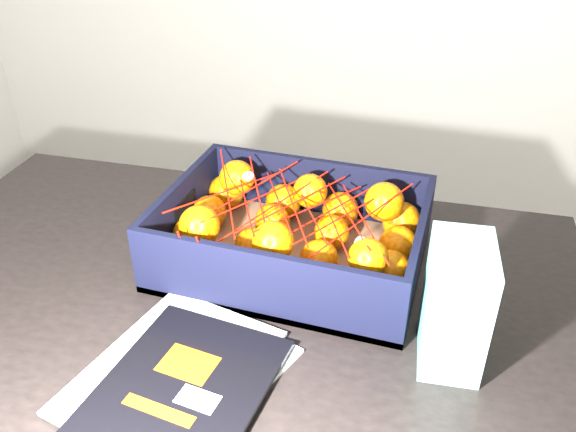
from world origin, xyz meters
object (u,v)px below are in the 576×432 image
(table, at_px, (221,342))
(produce_crate, at_px, (293,243))
(magazine_stack, at_px, (178,379))
(retail_carton, at_px, (456,304))

(table, height_order, produce_crate, produce_crate)
(magazine_stack, xyz_separation_m, retail_carton, (0.34, 0.17, 0.08))
(magazine_stack, bearing_deg, retail_carton, 26.61)
(produce_crate, distance_m, retail_carton, 0.32)
(magazine_stack, relative_size, produce_crate, 0.80)
(produce_crate, relative_size, retail_carton, 2.36)
(table, xyz_separation_m, retail_carton, (0.37, -0.01, 0.19))
(table, distance_m, produce_crate, 0.21)
(table, bearing_deg, magazine_stack, -82.39)
(produce_crate, height_order, retail_carton, retail_carton)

